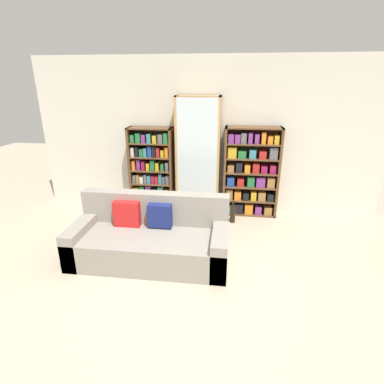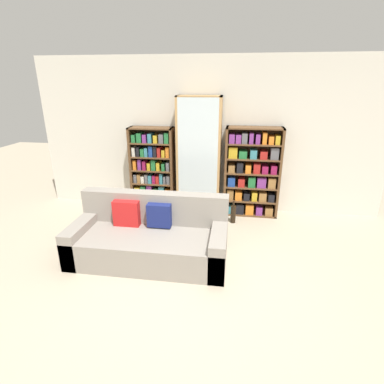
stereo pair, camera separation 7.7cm
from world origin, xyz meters
name	(u,v)px [view 1 (the left image)]	position (x,y,z in m)	size (l,w,h in m)	color
ground_plane	(186,293)	(0.00, 0.00, 0.00)	(16.00, 16.00, 0.00)	tan
wall_back	(206,137)	(0.00, 2.55, 1.35)	(6.15, 0.06, 2.70)	silver
couch	(151,239)	(-0.58, 0.69, 0.28)	(2.06, 0.91, 0.84)	gray
bookshelf_left	(152,171)	(-0.97, 2.34, 0.74)	(0.79, 0.32, 1.53)	brown
display_cabinet	(198,157)	(-0.12, 2.33, 1.02)	(0.75, 0.36, 2.06)	tan
bookshelf_right	(251,174)	(0.81, 2.34, 0.76)	(0.95, 0.32, 1.57)	brown
wine_bottle	(233,214)	(0.52, 1.93, 0.16)	(0.09, 0.09, 0.39)	black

